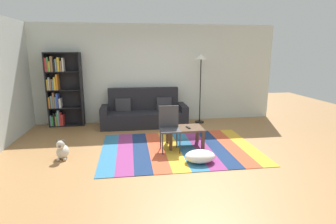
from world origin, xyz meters
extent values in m
plane|color=#9E7042|center=(0.00, 0.00, 0.00)|extent=(14.00, 14.00, 0.00)
cube|color=silver|center=(0.00, 2.55, 1.35)|extent=(6.80, 0.10, 2.70)
cube|color=teal|center=(-1.21, 0.11, 0.01)|extent=(0.32, 2.28, 0.01)
cube|color=#843370|center=(-0.90, 0.11, 0.01)|extent=(0.32, 2.28, 0.01)
cube|color=navy|center=(-0.58, 0.11, 0.01)|extent=(0.32, 2.28, 0.01)
cube|color=#C64C2D|center=(-0.26, 0.11, 0.01)|extent=(0.32, 2.28, 0.01)
cube|color=gold|center=(0.05, 0.11, 0.01)|extent=(0.32, 2.28, 0.01)
cube|color=teal|center=(0.37, 0.11, 0.01)|extent=(0.32, 2.28, 0.01)
cube|color=#843370|center=(0.68, 0.11, 0.01)|extent=(0.32, 2.28, 0.01)
cube|color=navy|center=(1.00, 0.11, 0.01)|extent=(0.32, 2.28, 0.01)
cube|color=#C64C2D|center=(1.32, 0.11, 0.01)|extent=(0.32, 2.28, 0.01)
cube|color=gold|center=(1.63, 0.11, 0.01)|extent=(0.32, 2.28, 0.01)
cube|color=black|center=(-0.40, 1.95, 0.20)|extent=(1.90, 0.80, 0.40)
cube|color=black|center=(-0.40, 2.25, 0.70)|extent=(1.90, 0.20, 0.60)
cube|color=black|center=(-1.44, 1.95, 0.28)|extent=(0.18, 0.80, 0.56)
cube|color=black|center=(0.64, 1.95, 0.28)|extent=(0.18, 0.80, 0.56)
cube|color=#333338|center=(-0.95, 2.13, 0.56)|extent=(0.42, 0.19, 0.36)
cube|color=#333338|center=(0.15, 2.13, 0.56)|extent=(0.42, 0.19, 0.36)
cube|color=black|center=(-2.89, 2.30, 0.97)|extent=(0.04, 0.28, 1.95)
cube|color=black|center=(-2.02, 2.30, 0.97)|extent=(0.04, 0.28, 1.95)
cube|color=black|center=(-2.46, 2.43, 0.97)|extent=(0.90, 0.01, 1.95)
cube|color=black|center=(-2.46, 2.30, 0.02)|extent=(0.86, 0.28, 0.02)
cube|color=black|center=(-2.46, 2.30, 0.50)|extent=(0.86, 0.28, 0.02)
cube|color=black|center=(-2.46, 2.30, 0.97)|extent=(0.86, 0.28, 0.02)
cube|color=black|center=(-2.46, 2.30, 1.45)|extent=(0.86, 0.28, 0.02)
cube|color=black|center=(-2.46, 2.30, 1.93)|extent=(0.86, 0.28, 0.02)
cube|color=#668C99|center=(-2.85, 2.25, 0.16)|extent=(0.03, 0.17, 0.27)
cube|color=green|center=(-2.81, 2.27, 0.16)|extent=(0.04, 0.20, 0.26)
cube|color=black|center=(-2.77, 2.28, 0.20)|extent=(0.04, 0.22, 0.35)
cube|color=orange|center=(-2.73, 2.25, 0.15)|extent=(0.03, 0.16, 0.25)
cube|color=green|center=(-2.70, 2.27, 0.21)|extent=(0.03, 0.20, 0.36)
cube|color=#668C99|center=(-2.66, 2.29, 0.24)|extent=(0.05, 0.23, 0.42)
cube|color=red|center=(-2.61, 2.28, 0.21)|extent=(0.03, 0.22, 0.36)
cube|color=red|center=(-2.57, 2.29, 0.17)|extent=(0.05, 0.25, 0.29)
cube|color=orange|center=(-2.85, 2.27, 0.65)|extent=(0.04, 0.20, 0.29)
cube|color=#668C99|center=(-2.79, 2.26, 0.67)|extent=(0.05, 0.19, 0.32)
cube|color=#8C6647|center=(-2.74, 2.25, 0.71)|extent=(0.04, 0.17, 0.41)
cube|color=#668C99|center=(-2.70, 2.27, 0.66)|extent=(0.03, 0.21, 0.30)
cube|color=#334CB2|center=(-2.65, 2.29, 0.70)|extent=(0.05, 0.23, 0.39)
cube|color=silver|center=(-2.59, 2.28, 0.63)|extent=(0.05, 0.22, 0.25)
cube|color=gold|center=(-2.85, 2.28, 1.12)|extent=(0.03, 0.22, 0.28)
cube|color=silver|center=(-2.82, 2.26, 1.15)|extent=(0.03, 0.18, 0.33)
cube|color=#8C6647|center=(-2.78, 2.30, 1.13)|extent=(0.04, 0.25, 0.28)
cube|color=#668C99|center=(-2.72, 2.30, 1.13)|extent=(0.03, 0.25, 0.28)
cube|color=gold|center=(-2.67, 2.27, 1.15)|extent=(0.05, 0.20, 0.34)
cube|color=orange|center=(-2.62, 2.29, 1.19)|extent=(0.04, 0.24, 0.41)
cube|color=red|center=(-2.85, 2.25, 1.63)|extent=(0.05, 0.17, 0.34)
cube|color=green|center=(-2.80, 2.27, 1.64)|extent=(0.03, 0.21, 0.37)
cube|color=gold|center=(-2.76, 2.30, 1.59)|extent=(0.03, 0.26, 0.26)
cube|color=#8C6647|center=(-2.71, 2.26, 1.65)|extent=(0.05, 0.17, 0.38)
cube|color=black|center=(-2.65, 2.28, 1.61)|extent=(0.04, 0.23, 0.29)
cube|color=#668C99|center=(-2.60, 2.28, 1.62)|extent=(0.04, 0.22, 0.32)
cube|color=gold|center=(-2.55, 2.29, 1.64)|extent=(0.05, 0.25, 0.36)
cube|color=#8C6647|center=(-2.48, 2.28, 1.60)|extent=(0.05, 0.22, 0.27)
cube|color=silver|center=(-2.43, 2.27, 1.63)|extent=(0.03, 0.21, 0.34)
cube|color=#513826|center=(0.35, 0.25, 0.39)|extent=(0.75, 0.55, 0.04)
cube|color=#513826|center=(0.02, 0.02, 0.19)|extent=(0.06, 0.06, 0.36)
cube|color=#513826|center=(0.69, 0.02, 0.19)|extent=(0.06, 0.06, 0.36)
cube|color=#513826|center=(0.02, 0.49, 0.19)|extent=(0.06, 0.06, 0.36)
cube|color=#513826|center=(0.69, 0.49, 0.19)|extent=(0.06, 0.06, 0.36)
ellipsoid|color=white|center=(0.45, -0.63, 0.12)|extent=(0.55, 0.42, 0.21)
ellipsoid|color=beige|center=(-2.05, -0.07, 0.13)|extent=(0.22, 0.30, 0.26)
sphere|color=beige|center=(-2.05, -0.18, 0.30)|extent=(0.15, 0.15, 0.15)
ellipsoid|color=#5B5750|center=(-2.05, -0.24, 0.29)|extent=(0.06, 0.07, 0.05)
ellipsoid|color=#5B5750|center=(-2.10, -0.16, 0.36)|extent=(0.05, 0.04, 0.08)
ellipsoid|color=#5B5750|center=(-2.00, -0.16, 0.36)|extent=(0.05, 0.04, 0.08)
sphere|color=beige|center=(-2.11, -0.21, 0.03)|extent=(0.06, 0.06, 0.06)
sphere|color=beige|center=(-1.99, -0.21, 0.03)|extent=(0.06, 0.06, 0.06)
cylinder|color=black|center=(1.17, 2.11, 0.01)|extent=(0.26, 0.26, 0.02)
cylinder|color=black|center=(1.17, 2.11, 0.89)|extent=(0.03, 0.03, 1.74)
cone|color=white|center=(1.17, 2.11, 1.83)|extent=(0.32, 0.32, 0.14)
cube|color=black|center=(0.42, 0.22, 0.42)|extent=(0.07, 0.16, 0.02)
cube|color=#38383D|center=(0.00, 0.00, 0.44)|extent=(0.40, 0.40, 0.03)
cube|color=#38383D|center=(0.00, 0.18, 0.68)|extent=(0.40, 0.03, 0.44)
cylinder|color=#38383D|center=(-0.17, -0.17, 0.21)|extent=(0.02, 0.02, 0.42)
cylinder|color=#38383D|center=(0.17, -0.17, 0.21)|extent=(0.02, 0.02, 0.42)
cylinder|color=#38383D|center=(-0.17, 0.17, 0.21)|extent=(0.02, 0.02, 0.42)
cylinder|color=#38383D|center=(0.17, 0.17, 0.21)|extent=(0.02, 0.02, 0.42)
camera|label=1|loc=(-0.77, -5.03, 1.96)|focal=28.64mm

